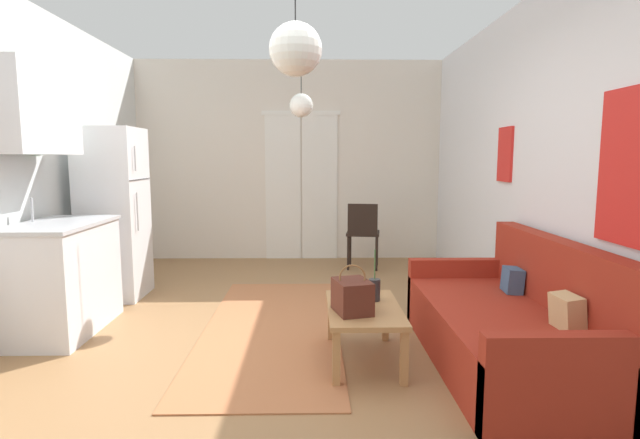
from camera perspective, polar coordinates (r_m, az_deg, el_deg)
ground_plane at (r=3.72m, az=-5.89°, el=-16.49°), size 4.84×7.74×0.10m
wall_back at (r=7.01m, az=-3.51°, el=6.67°), size 4.44×0.13×2.78m
wall_right at (r=3.87m, az=27.91°, el=5.61°), size 0.12×7.34×2.78m
area_rug at (r=4.30m, az=-5.60°, el=-12.35°), size 1.12×2.86×0.01m
couch at (r=3.74m, az=21.59°, el=-11.58°), size 0.92×1.94×0.88m
coffee_table at (r=3.55m, az=5.12°, el=-10.88°), size 0.51×0.86×0.40m
bamboo_vase at (r=3.66m, az=6.34°, el=-8.09°), size 0.08×0.08×0.38m
handbag at (r=3.37m, az=3.76°, el=-8.84°), size 0.28×0.33×0.33m
refrigerator at (r=5.46m, az=-22.81°, el=0.65°), size 0.59×0.62×1.74m
kitchen_counter at (r=4.55m, az=-28.48°, el=-1.36°), size 0.61×1.07×2.17m
accent_chair at (r=6.37m, az=5.00°, el=-1.32°), size 0.48×0.46×0.86m
pendant_lamp_near at (r=2.91m, az=-2.86°, el=19.14°), size 0.30×0.30×0.89m
pendant_lamp_far at (r=5.29m, az=-2.19°, el=13.11°), size 0.25×0.25×0.92m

